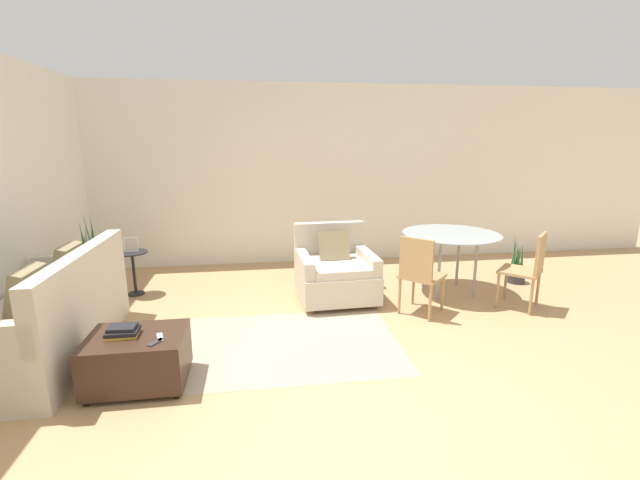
# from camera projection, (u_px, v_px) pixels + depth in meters

# --- Properties ---
(ground_plane) EXTENTS (20.00, 20.00, 0.00)m
(ground_plane) POSITION_uv_depth(u_px,v_px,m) (366.00, 389.00, 3.37)
(ground_plane) COLOR tan
(wall_back) EXTENTS (12.00, 0.06, 2.75)m
(wall_back) POSITION_uv_depth(u_px,v_px,m) (309.00, 175.00, 6.66)
(wall_back) COLOR white
(wall_back) RESTS_ON ground_plane
(area_rug) EXTENTS (2.68, 1.48, 0.01)m
(area_rug) POSITION_uv_depth(u_px,v_px,m) (259.00, 346.00, 4.07)
(area_rug) COLOR tan
(area_rug) RESTS_ON ground_plane
(couch) EXTENTS (0.93, 1.93, 0.96)m
(couch) POSITION_uv_depth(u_px,v_px,m) (47.00, 322.00, 3.83)
(couch) COLOR beige
(couch) RESTS_ON ground_plane
(armchair) EXTENTS (0.94, 0.99, 0.88)m
(armchair) POSITION_uv_depth(u_px,v_px,m) (335.00, 272.00, 5.25)
(armchair) COLOR beige
(armchair) RESTS_ON ground_plane
(ottoman) EXTENTS (0.74, 0.57, 0.42)m
(ottoman) POSITION_uv_depth(u_px,v_px,m) (138.00, 358.00, 3.39)
(ottoman) COLOR #382319
(ottoman) RESTS_ON ground_plane
(book_stack) EXTENTS (0.24, 0.18, 0.08)m
(book_stack) POSITION_uv_depth(u_px,v_px,m) (122.00, 331.00, 3.33)
(book_stack) COLOR gold
(book_stack) RESTS_ON ottoman
(tv_remote_primary) EXTENTS (0.08, 0.15, 0.01)m
(tv_remote_primary) POSITION_uv_depth(u_px,v_px,m) (160.00, 337.00, 3.31)
(tv_remote_primary) COLOR #B7B7BC
(tv_remote_primary) RESTS_ON ottoman
(tv_remote_secondary) EXTENTS (0.11, 0.13, 0.01)m
(tv_remote_secondary) POSITION_uv_depth(u_px,v_px,m) (156.00, 342.00, 3.22)
(tv_remote_secondary) COLOR #333338
(tv_remote_secondary) RESTS_ON ottoman
(potted_plant) EXTENTS (0.34, 0.34, 1.11)m
(potted_plant) POSITION_uv_depth(u_px,v_px,m) (93.00, 278.00, 5.25)
(potted_plant) COLOR #333338
(potted_plant) RESTS_ON ground_plane
(side_table) EXTENTS (0.37, 0.37, 0.56)m
(side_table) POSITION_uv_depth(u_px,v_px,m) (133.00, 265.00, 5.35)
(side_table) COLOR black
(side_table) RESTS_ON ground_plane
(picture_frame) EXTENTS (0.16, 0.07, 0.19)m
(picture_frame) POSITION_uv_depth(u_px,v_px,m) (131.00, 245.00, 5.29)
(picture_frame) COLOR silver
(picture_frame) RESTS_ON side_table
(dining_table) EXTENTS (1.21, 1.21, 0.78)m
(dining_table) POSITION_uv_depth(u_px,v_px,m) (451.00, 239.00, 5.36)
(dining_table) COLOR #99A8AD
(dining_table) RESTS_ON ground_plane
(dining_chair_near_left) EXTENTS (0.59, 0.59, 0.90)m
(dining_chair_near_left) POSITION_uv_depth(u_px,v_px,m) (419.00, 271.00, 4.68)
(dining_chair_near_left) COLOR tan
(dining_chair_near_left) RESTS_ON ground_plane
(dining_chair_near_right) EXTENTS (0.59, 0.59, 0.90)m
(dining_chair_near_right) POSITION_uv_depth(u_px,v_px,m) (529.00, 266.00, 4.87)
(dining_chair_near_right) COLOR tan
(dining_chair_near_right) RESTS_ON ground_plane
(potted_plant_small) EXTENTS (0.24, 0.24, 0.67)m
(potted_plant_small) POSITION_uv_depth(u_px,v_px,m) (516.00, 270.00, 5.85)
(potted_plant_small) COLOR #333338
(potted_plant_small) RESTS_ON ground_plane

